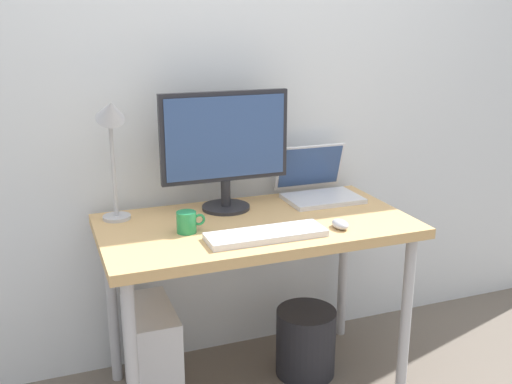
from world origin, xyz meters
TOP-DOWN VIEW (x-y plane):
  - back_wall at (0.00, 0.38)m, footprint 4.40×0.04m
  - desk at (0.00, 0.00)m, footprint 1.22×0.64m
  - monitor at (-0.06, 0.19)m, footprint 0.53×0.20m
  - laptop at (0.37, 0.21)m, footprint 0.32×0.28m
  - desk_lamp at (-0.51, 0.19)m, footprint 0.11×0.16m
  - keyboard at (-0.03, -0.18)m, footprint 0.44×0.14m
  - mouse at (0.27, -0.19)m, footprint 0.06×0.09m
  - coffee_mug at (-0.28, -0.03)m, footprint 0.11×0.07m
  - computer_tower at (-0.43, 0.05)m, footprint 0.18×0.36m
  - wastebasket at (0.24, 0.02)m, footprint 0.26×0.26m

SIDE VIEW (x-z plane):
  - wastebasket at x=0.24m, z-range 0.00..0.30m
  - computer_tower at x=-0.43m, z-range 0.00..0.42m
  - desk at x=0.00m, z-range 0.30..1.04m
  - keyboard at x=-0.03m, z-range 0.75..0.77m
  - mouse at x=0.27m, z-range 0.75..0.78m
  - coffee_mug at x=-0.28m, z-range 0.75..0.83m
  - laptop at x=0.37m, z-range 0.69..0.91m
  - monitor at x=-0.06m, z-range 0.78..1.27m
  - desk_lamp at x=-0.51m, z-range 0.85..1.36m
  - back_wall at x=0.00m, z-range 0.00..2.60m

